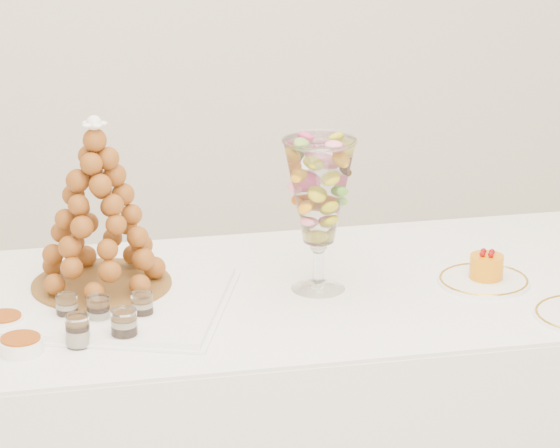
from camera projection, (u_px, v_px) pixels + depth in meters
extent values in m
cube|color=white|center=(252.00, 442.00, 3.18)|extent=(2.01, 0.81, 0.75)
cube|color=white|center=(251.00, 295.00, 3.05)|extent=(2.00, 0.80, 0.01)
cube|color=white|center=(89.00, 300.00, 2.98)|extent=(0.71, 0.62, 0.02)
cylinder|color=white|center=(318.00, 284.00, 3.07)|extent=(0.13, 0.13, 0.02)
cylinder|color=white|center=(318.00, 263.00, 3.06)|extent=(0.03, 0.03, 0.09)
sphere|color=white|center=(319.00, 245.00, 3.04)|extent=(0.04, 0.04, 0.04)
cylinder|color=white|center=(484.00, 281.00, 3.11)|extent=(0.21, 0.21, 0.01)
cylinder|color=white|center=(67.00, 309.00, 2.88)|extent=(0.05, 0.05, 0.06)
cylinder|color=white|center=(99.00, 311.00, 2.86)|extent=(0.06, 0.06, 0.07)
cylinder|color=white|center=(142.00, 307.00, 2.89)|extent=(0.05, 0.05, 0.07)
cylinder|color=white|center=(78.00, 331.00, 2.77)|extent=(0.06, 0.06, 0.07)
cylinder|color=white|center=(124.00, 327.00, 2.78)|extent=(0.07, 0.07, 0.08)
cylinder|color=white|center=(4.00, 323.00, 2.86)|extent=(0.09, 0.09, 0.03)
cylinder|color=white|center=(21.00, 345.00, 2.74)|extent=(0.09, 0.09, 0.03)
cylinder|color=brown|center=(102.00, 284.00, 3.04)|extent=(0.32, 0.32, 0.01)
cone|color=brown|center=(98.00, 203.00, 2.98)|extent=(0.29, 0.29, 0.39)
sphere|color=white|center=(94.00, 125.00, 2.91)|extent=(0.04, 0.04, 0.04)
cylinder|color=orange|center=(486.00, 267.00, 3.10)|extent=(0.08, 0.08, 0.06)
sphere|color=#860406|center=(492.00, 252.00, 3.10)|extent=(0.01, 0.01, 0.01)
sphere|color=#860406|center=(484.00, 251.00, 3.10)|extent=(0.01, 0.01, 0.01)
sphere|color=#860406|center=(482.00, 254.00, 3.09)|extent=(0.01, 0.01, 0.01)
sphere|color=#860406|center=(491.00, 255.00, 3.08)|extent=(0.01, 0.01, 0.01)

